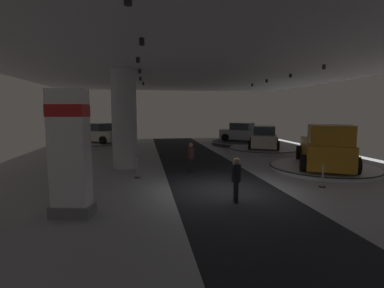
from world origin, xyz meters
TOP-DOWN VIEW (x-y plane):
  - ground at (0.00, 0.00)m, footprint 24.00×44.00m
  - ceiling_with_spotlights at (0.00, 0.00)m, footprint 24.00×44.00m
  - column_left at (-4.30, 5.55)m, footprint 1.37×1.37m
  - brand_sign_pylon at (-5.44, -1.92)m, footprint 1.37×0.90m
  - display_platform_mid_right at (6.36, 2.97)m, footprint 5.68×5.68m
  - pickup_truck_mid_right at (6.21, 2.68)m, footprint 4.42×5.67m
  - display_platform_deep_right at (6.06, 14.77)m, footprint 6.04×6.04m
  - display_car_deep_right at (6.03, 14.79)m, footprint 4.33×4.14m
  - display_platform_far_right at (6.05, 10.05)m, footprint 5.43×5.43m
  - display_car_far_right at (6.04, 10.02)m, footprint 3.48×4.57m
  - display_platform_deep_left at (-7.20, 15.87)m, footprint 5.45×5.45m
  - display_car_deep_left at (-7.22, 15.89)m, footprint 4.41×4.02m
  - visitor_walking_near at (-0.88, 3.41)m, footprint 0.32×0.32m
  - visitor_walking_far at (-0.10, -1.52)m, footprint 0.32×0.32m
  - stanchion_a at (-3.58, 2.78)m, footprint 0.28×0.28m
  - stanchion_b at (4.13, -0.23)m, footprint 0.28×0.28m

SIDE VIEW (x-z plane):
  - ground at x=0.00m, z-range -0.05..0.00m
  - display_platform_mid_right at x=6.36m, z-range 0.02..0.25m
  - display_platform_far_right at x=6.05m, z-range 0.02..0.35m
  - display_platform_deep_right at x=6.06m, z-range 0.02..0.37m
  - display_platform_deep_left at x=-7.20m, z-range 0.02..0.38m
  - stanchion_a at x=-3.58m, z-range -0.13..0.88m
  - stanchion_b at x=4.13m, z-range -0.13..0.88m
  - visitor_walking_near at x=-0.88m, z-range 0.11..1.70m
  - visitor_walking_far at x=-0.10m, z-range 0.11..1.70m
  - display_car_far_right at x=6.04m, z-range 0.24..1.95m
  - display_car_deep_right at x=6.03m, z-range 0.26..1.97m
  - display_car_deep_left at x=-7.22m, z-range 0.27..1.98m
  - pickup_truck_mid_right at x=6.21m, z-range 0.02..2.32m
  - brand_sign_pylon at x=-5.44m, z-range 0.07..3.92m
  - column_left at x=-4.30m, z-range 0.00..5.50m
  - ceiling_with_spotlights at x=0.00m, z-range 5.35..5.74m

